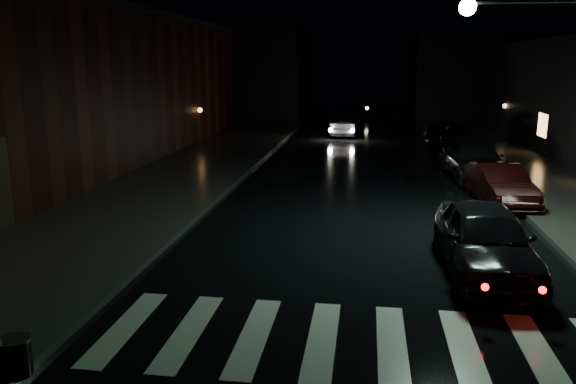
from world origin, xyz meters
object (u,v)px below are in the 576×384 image
at_px(parked_car_a, 485,239).
at_px(oncoming_car, 346,124).
at_px(parked_car_b, 500,184).
at_px(parked_car_d, 445,134).
at_px(parked_car_c, 473,160).

height_order(parked_car_a, oncoming_car, parked_car_a).
xyz_separation_m(parked_car_a, oncoming_car, (-4.11, 24.76, -0.05)).
relative_size(parked_car_b, parked_car_d, 0.82).
bearing_deg(oncoming_car, parked_car_a, 103.97).
bearing_deg(parked_car_b, oncoming_car, 102.63).
relative_size(parked_car_a, parked_car_c, 0.89).
relative_size(parked_car_c, parked_car_d, 1.03).
bearing_deg(oncoming_car, parked_car_c, 117.80).
xyz_separation_m(parked_car_b, parked_car_d, (0.00, 14.10, 0.02)).
bearing_deg(parked_car_a, oncoming_car, 98.33).
bearing_deg(parked_car_d, parked_car_c, -87.42).
bearing_deg(parked_car_c, parked_car_d, 85.16).
height_order(parked_car_c, oncoming_car, parked_car_c).
xyz_separation_m(parked_car_b, parked_car_c, (-0.10, 4.45, 0.08)).
xyz_separation_m(parked_car_d, oncoming_car, (-5.91, 3.87, 0.04)).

